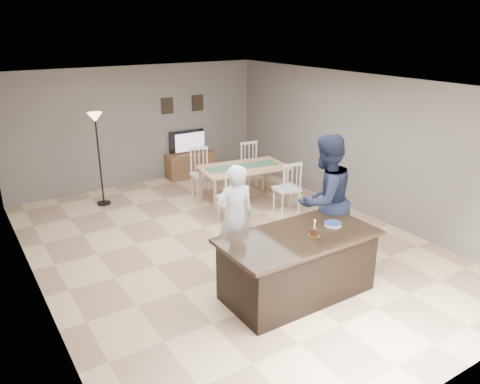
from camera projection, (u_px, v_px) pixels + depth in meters
floor at (229, 245)px, 7.98m from camera, size 8.00×8.00×0.00m
room_shell at (228, 150)px, 7.41m from camera, size 8.00×8.00×8.00m
kitchen_island at (297, 265)px, 6.40m from camera, size 2.15×1.10×0.90m
tv_console at (191, 165)px, 11.47m from camera, size 1.20×0.40×0.60m
television at (189, 142)px, 11.33m from camera, size 0.91×0.12×0.53m
tv_screen_glow at (190, 142)px, 11.27m from camera, size 0.78×0.00×0.78m
picture_frames at (183, 104)px, 11.11m from camera, size 1.10×0.02×0.38m
doorway at (79, 295)px, 4.21m from camera, size 0.00×2.10×2.65m
woman at (235, 218)px, 7.00m from camera, size 0.66×0.49×1.65m
man at (325, 200)px, 7.13m from camera, size 1.04×0.84×2.05m
birthday_cake at (314, 232)px, 6.22m from camera, size 0.15×0.15×0.23m
plate_stack at (333, 224)px, 6.55m from camera, size 0.25×0.25×0.04m
dining_table at (243, 173)px, 9.57m from camera, size 1.91×2.17×1.06m
floor_lamp at (97, 134)px, 9.30m from camera, size 0.29×0.29×1.92m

